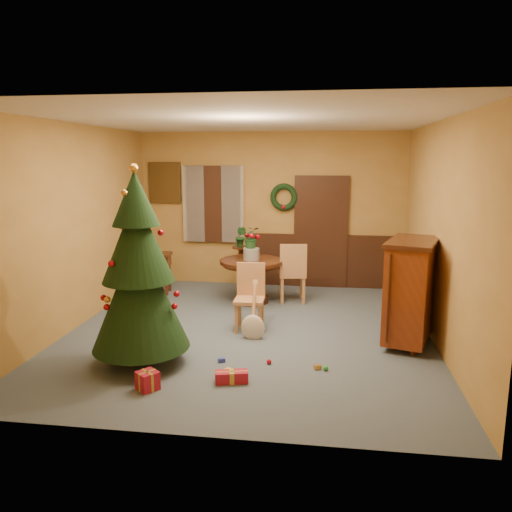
% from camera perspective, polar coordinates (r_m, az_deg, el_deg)
% --- Properties ---
extents(room_envelope, '(5.50, 5.50, 5.50)m').
position_cam_1_polar(room_envelope, '(9.47, 2.91, 3.23)').
color(room_envelope, '#3B4856').
rests_on(room_envelope, ground).
extents(dining_table, '(1.07, 1.07, 0.74)m').
position_cam_1_polar(dining_table, '(8.41, -0.52, -1.91)').
color(dining_table, black).
rests_on(dining_table, floor).
extents(urn, '(0.27, 0.27, 0.20)m').
position_cam_1_polar(urn, '(8.35, -0.52, 0.23)').
color(urn, slate).
rests_on(urn, dining_table).
extents(centerpiece_plant, '(0.33, 0.29, 0.37)m').
position_cam_1_polar(centerpiece_plant, '(8.30, -0.53, 2.15)').
color(centerpiece_plant, '#1E4C23').
rests_on(centerpiece_plant, urn).
extents(chair_near, '(0.42, 0.42, 0.94)m').
position_cam_1_polar(chair_near, '(7.12, -0.68, -4.39)').
color(chair_near, '#A36941').
rests_on(chair_near, floor).
extents(chair_far, '(0.50, 0.50, 1.03)m').
position_cam_1_polar(chair_far, '(8.40, 4.21, -1.71)').
color(chair_far, '#A36941').
rests_on(chair_far, floor).
extents(guitar, '(0.36, 0.51, 0.74)m').
position_cam_1_polar(guitar, '(6.74, -0.37, -6.40)').
color(guitar, beige).
rests_on(guitar, floor).
extents(plant_stand, '(0.32, 0.32, 0.83)m').
position_cam_1_polar(plant_stand, '(9.17, -1.71, -0.83)').
color(plant_stand, black).
rests_on(plant_stand, floor).
extents(stand_plant, '(0.25, 0.22, 0.37)m').
position_cam_1_polar(stand_plant, '(9.09, -1.73, 2.25)').
color(stand_plant, '#19471E').
rests_on(stand_plant, plant_stand).
extents(christmas_tree, '(1.14, 1.14, 2.35)m').
position_cam_1_polar(christmas_tree, '(5.91, -13.28, -1.81)').
color(christmas_tree, '#382111').
rests_on(christmas_tree, floor).
extents(writing_desk, '(0.87, 0.50, 0.74)m').
position_cam_1_polar(writing_desk, '(9.19, -12.24, -0.79)').
color(writing_desk, black).
rests_on(writing_desk, floor).
extents(sideboard, '(0.88, 1.20, 1.38)m').
position_cam_1_polar(sideboard, '(6.80, 17.22, -3.59)').
color(sideboard, '#501609').
rests_on(sideboard, floor).
extents(gift_a, '(0.33, 0.25, 0.17)m').
position_cam_1_polar(gift_a, '(6.31, -14.81, -10.89)').
color(gift_a, brown).
rests_on(gift_a, floor).
extents(gift_b, '(0.28, 0.28, 0.20)m').
position_cam_1_polar(gift_b, '(5.55, -12.28, -13.74)').
color(gift_b, maroon).
rests_on(gift_b, floor).
extents(gift_c, '(0.30, 0.26, 0.14)m').
position_cam_1_polar(gift_c, '(7.19, -10.46, -8.08)').
color(gift_c, brown).
rests_on(gift_c, floor).
extents(gift_d, '(0.38, 0.23, 0.13)m').
position_cam_1_polar(gift_d, '(5.60, -2.81, -13.62)').
color(gift_d, maroon).
rests_on(gift_d, floor).
extents(toy_a, '(0.09, 0.08, 0.05)m').
position_cam_1_polar(toy_a, '(6.13, -3.95, -11.80)').
color(toy_a, '#2636A7').
rests_on(toy_a, floor).
extents(toy_b, '(0.06, 0.06, 0.06)m').
position_cam_1_polar(toy_b, '(5.94, 7.97, -12.57)').
color(toy_b, green).
rests_on(toy_b, floor).
extents(toy_c, '(0.09, 0.09, 0.05)m').
position_cam_1_polar(toy_c, '(5.85, -3.27, -12.95)').
color(toy_c, yellow).
rests_on(toy_c, floor).
extents(toy_d, '(0.06, 0.06, 0.06)m').
position_cam_1_polar(toy_d, '(6.06, 1.50, -11.98)').
color(toy_d, '#AE0B1A').
rests_on(toy_d, floor).
extents(toy_e, '(0.09, 0.08, 0.05)m').
position_cam_1_polar(toy_e, '(5.97, 7.04, -12.51)').
color(toy_e, gold).
rests_on(toy_e, floor).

